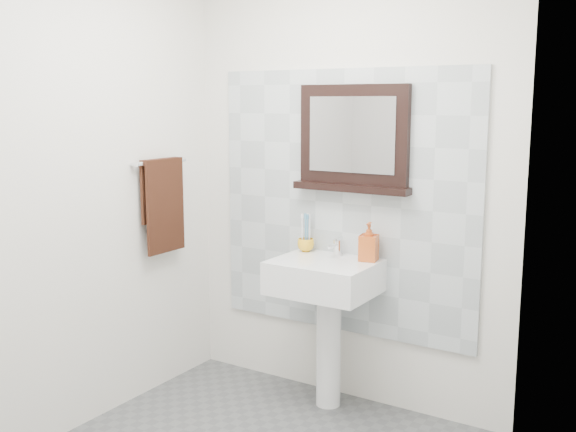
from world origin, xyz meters
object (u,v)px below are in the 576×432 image
object	(u,v)px
soap_dispenser	(369,242)
framed_mirror	(354,141)
toothbrush_cup	(306,245)
pedestal_sink	(325,293)
hand_towel	(163,198)

from	to	relation	value
soap_dispenser	framed_mirror	world-z (taller)	framed_mirror
toothbrush_cup	soap_dispenser	world-z (taller)	soap_dispenser
soap_dispenser	pedestal_sink	bearing A→B (deg)	-160.69
framed_mirror	hand_towel	distance (m)	1.16
toothbrush_cup	soap_dispenser	distance (m)	0.42
pedestal_sink	framed_mirror	bearing A→B (deg)	70.54
framed_mirror	hand_towel	world-z (taller)	framed_mirror
toothbrush_cup	framed_mirror	size ratio (longest dim) A/B	0.14
framed_mirror	hand_towel	bearing A→B (deg)	-156.52
soap_dispenser	hand_towel	distance (m)	1.22
pedestal_sink	hand_towel	distance (m)	1.09
hand_towel	toothbrush_cup	bearing A→B (deg)	27.84
pedestal_sink	soap_dispenser	bearing A→B (deg)	30.35
soap_dispenser	hand_towel	xyz separation A→B (m)	(-1.15, -0.37, 0.20)
pedestal_sink	toothbrush_cup	world-z (taller)	pedestal_sink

